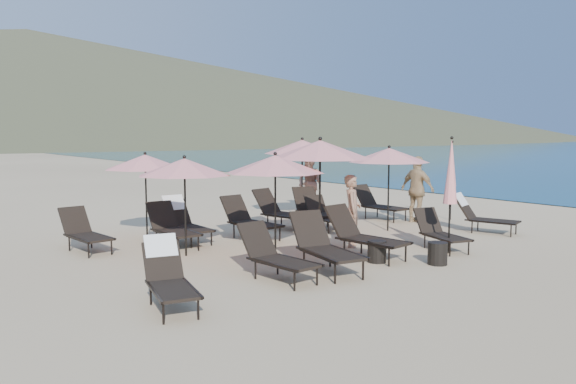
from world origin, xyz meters
TOP-DOWN VIEW (x-y plane):
  - ground at (0.00, 0.00)m, footprint 800.00×800.00m
  - volcanic_headland at (71.37, 302.62)m, footprint 690.00×690.00m
  - lounger_0 at (-6.04, -0.09)m, footprint 0.92×1.66m
  - lounger_1 at (-3.88, 0.17)m, footprint 0.75×1.69m
  - lounger_2 at (-2.81, 0.10)m, footprint 1.03×1.92m
  - lounger_3 at (-1.39, 0.50)m, footprint 0.90×1.87m
  - lounger_4 at (0.54, 0.06)m, footprint 0.99×1.60m
  - lounger_5 at (3.15, 0.78)m, footprint 1.02×1.70m
  - lounger_6 at (-4.05, 3.96)m, footprint 0.69×1.71m
  - lounger_7 at (-3.53, 4.37)m, footprint 0.65×1.70m
  - lounger_8 at (-2.07, 3.77)m, footprint 0.83×1.80m
  - lounger_9 at (-0.61, 4.37)m, footprint 1.10×1.93m
  - lounger_10 at (0.26, 3.66)m, footprint 0.90×1.60m
  - lounger_11 at (2.75, 4.04)m, footprint 0.76×1.77m
  - lounger_12 at (-5.78, 4.64)m, footprint 0.77×1.65m
  - lounger_13 at (0.36, 4.24)m, footprint 1.19×1.92m
  - umbrella_open_0 at (-2.82, 1.64)m, footprint 2.03×2.03m
  - umbrella_open_1 at (-1.48, 1.80)m, footprint 2.32×2.32m
  - umbrella_open_2 at (1.43, 2.43)m, footprint 2.10×2.10m
  - umbrella_open_3 at (-4.10, 5.24)m, footprint 1.97×1.97m
  - umbrella_open_4 at (0.84, 5.33)m, footprint 2.28×2.28m
  - umbrella_open_5 at (-4.25, 2.86)m, footprint 1.97×1.97m
  - umbrella_closed_0 at (0.37, -0.31)m, footprint 0.29×0.29m
  - umbrella_closed_1 at (4.32, 2.59)m, footprint 0.28×0.28m
  - side_table_0 at (-1.49, 0.02)m, footprint 0.37×0.37m
  - side_table_1 at (-0.69, -0.83)m, footprint 0.38×0.38m
  - beachgoer_a at (-0.79, 1.47)m, footprint 0.70×0.70m
  - beachgoer_b at (2.24, 6.67)m, footprint 0.89×1.04m
  - beachgoer_c at (3.14, 2.87)m, footprint 0.50×1.14m

SIDE VIEW (x-z plane):
  - ground at x=0.00m, z-range 0.00..0.00m
  - side_table_0 at x=-1.49m, z-range 0.00..0.44m
  - side_table_1 at x=-0.69m, z-range 0.00..0.44m
  - lounger_4 at x=0.54m, z-range -0.03..0.83m
  - lounger_10 at x=0.26m, z-range -0.03..0.84m
  - lounger_12 at x=-5.78m, z-range -0.03..0.89m
  - lounger_1 at x=-3.88m, z-range -0.03..0.91m
  - lounger_6 at x=-4.05m, z-range -0.03..0.94m
  - lounger_11 at x=2.75m, z-range -0.03..0.96m
  - lounger_0 at x=-6.04m, z-range -0.02..0.96m
  - lounger_8 at x=-2.07m, z-range -0.03..0.97m
  - lounger_5 at x=3.15m, z-range -0.02..0.98m
  - lounger_13 at x=0.36m, z-range -0.03..1.00m
  - lounger_3 at x=-1.39m, z-range -0.03..1.00m
  - lounger_9 at x=-0.61m, z-range -0.03..1.01m
  - lounger_2 at x=-2.81m, z-range -0.03..1.01m
  - lounger_7 at x=-3.53m, z-range -0.02..1.03m
  - beachgoer_a at x=-0.79m, z-range 0.00..1.64m
  - beachgoer_b at x=2.24m, z-range 0.00..1.88m
  - beachgoer_c at x=3.14m, z-range 0.00..1.92m
  - umbrella_closed_1 at x=4.32m, z-range 0.46..2.82m
  - umbrella_closed_0 at x=0.37m, z-range 0.49..2.99m
  - umbrella_open_5 at x=-4.25m, z-range 0.81..2.93m
  - umbrella_open_3 at x=-4.10m, z-range 0.82..2.94m
  - umbrella_open_0 at x=-2.82m, z-range 0.84..3.03m
  - umbrella_open_2 at x=1.43m, z-range 0.87..3.13m
  - umbrella_open_4 at x=0.84m, z-range 0.94..3.40m
  - umbrella_open_1 at x=-1.48m, z-range 0.96..3.45m
  - volcanic_headland at x=71.37m, z-range -1.01..53.99m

